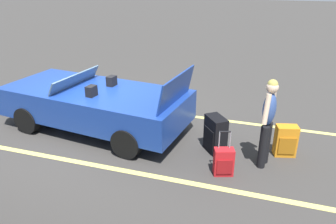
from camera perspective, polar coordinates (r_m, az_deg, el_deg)
The scene contains 8 objects.
ground_plane at distance 7.60m, azimuth -12.22°, elevation -2.75°, with size 80.00×80.00×0.00m, color #383533.
lot_line_near at distance 8.63m, azimuth -8.12°, elevation 0.81°, with size 18.00×0.12×0.01m, color #EAE066.
lot_line_mid at distance 6.57m, azimuth -18.26°, elevation -7.90°, with size 18.00×0.12×0.01m, color #EAE066.
convertible_car at distance 7.48m, azimuth -13.83°, elevation 1.62°, with size 4.32×2.24×1.54m.
suitcase_large_black at distance 6.40m, azimuth 8.35°, elevation -3.97°, with size 0.52×0.55×0.74m.
suitcase_medium_bright at distance 6.63m, azimuth 20.07°, elevation -4.82°, with size 0.45×0.34×0.62m.
suitcase_small_carryon at distance 5.77m, azimuth 9.81°, elevation -8.66°, with size 0.39×0.31×0.82m.
traveler_person at distance 5.92m, azimuth 17.27°, elevation -1.16°, with size 0.29×0.61×1.65m.
Camera 1 is at (-3.56, 5.86, 3.29)m, focal length 34.48 mm.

